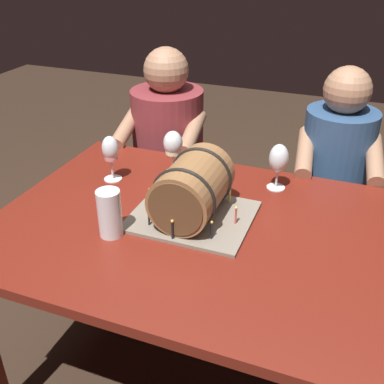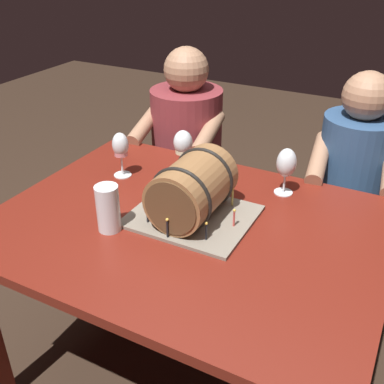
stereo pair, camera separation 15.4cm
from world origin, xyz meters
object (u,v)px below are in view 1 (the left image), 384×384
beer_pint (110,214)px  wine_glass_white (173,145)px  wine_glass_rose (110,151)px  dining_table (189,248)px  barrel_cake (192,191)px  person_seated_left (169,167)px  wine_glass_empty (279,159)px  person_seated_right (329,201)px

beer_pint → wine_glass_white: bearing=88.4°
beer_pint → wine_glass_rose: bearing=119.0°
dining_table → barrel_cake: 0.21m
barrel_cake → person_seated_left: bearing=119.6°
dining_table → beer_pint: size_ratio=8.20×
barrel_cake → wine_glass_empty: (0.22, 0.31, 0.02)m
person_seated_right → wine_glass_white: bearing=-145.0°
wine_glass_empty → person_seated_right: size_ratio=0.16×
wine_glass_white → person_seated_left: 0.58m
barrel_cake → person_seated_left: 0.88m
wine_glass_rose → person_seated_right: 1.05m
barrel_cake → person_seated_left: (-0.41, 0.72, -0.31)m
barrel_cake → person_seated_right: bearing=60.1°
wine_glass_rose → person_seated_right: person_seated_right is taller
barrel_cake → beer_pint: (-0.21, -0.19, -0.03)m
beer_pint → person_seated_left: bearing=102.5°
person_seated_left → barrel_cake: bearing=-60.4°
barrel_cake → wine_glass_empty: size_ratio=2.23×
barrel_cake → wine_glass_empty: barrel_cake is taller
wine_glass_white → wine_glass_empty: 0.42m
wine_glass_empty → beer_pint: wine_glass_empty is taller
wine_glass_white → person_seated_right: person_seated_right is taller
barrel_cake → wine_glass_white: (-0.19, 0.29, 0.02)m
barrel_cake → wine_glass_rose: bearing=159.2°
wine_glass_rose → dining_table: bearing=-25.1°
barrel_cake → wine_glass_rose: size_ratio=2.20×
beer_pint → dining_table: bearing=36.2°
person_seated_left → person_seated_right: bearing=-0.0°
wine_glass_rose → person_seated_left: person_seated_left is taller
wine_glass_white → person_seated_left: person_seated_left is taller
wine_glass_white → beer_pint: (-0.01, -0.48, -0.05)m
dining_table → person_seated_left: person_seated_left is taller
dining_table → person_seated_left: bearing=118.5°
dining_table → barrel_cake: bearing=92.9°
wine_glass_empty → person_seated_left: 0.82m
person_seated_right → dining_table: bearing=-118.6°
dining_table → wine_glass_rose: wine_glass_rose is taller
dining_table → person_seated_left: size_ratio=1.14×
wine_glass_rose → beer_pint: size_ratio=1.15×
wine_glass_empty → person_seated_right: bearing=65.2°
dining_table → wine_glass_empty: 0.47m
barrel_cake → wine_glass_rose: (-0.39, 0.15, 0.02)m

